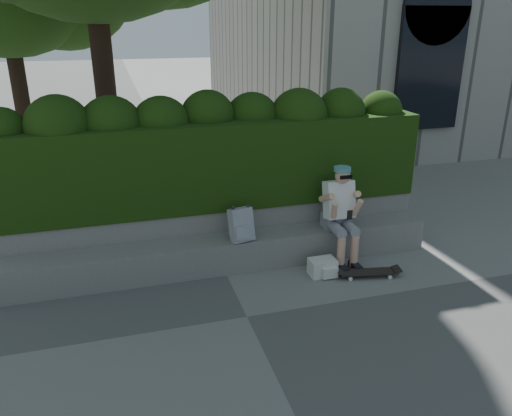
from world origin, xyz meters
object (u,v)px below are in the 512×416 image
object	(u,v)px
backpack_ground	(322,267)
skateboard	(369,272)
person	(340,211)
backpack_plaid	(241,225)

from	to	relation	value
backpack_ground	skateboard	bearing A→B (deg)	-21.42
person	skateboard	bearing A→B (deg)	-72.71
skateboard	backpack_ground	xyz separation A→B (m)	(-0.58, 0.23, 0.05)
skateboard	backpack_ground	bearing A→B (deg)	169.34
backpack_plaid	backpack_ground	xyz separation A→B (m)	(1.01, -0.45, -0.56)
person	backpack_plaid	xyz separation A→B (m)	(-1.40, 0.08, -0.08)
person	backpack_plaid	world-z (taller)	person
skateboard	backpack_ground	distance (m)	0.62
person	backpack_ground	distance (m)	0.83
person	backpack_plaid	bearing A→B (deg)	176.68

